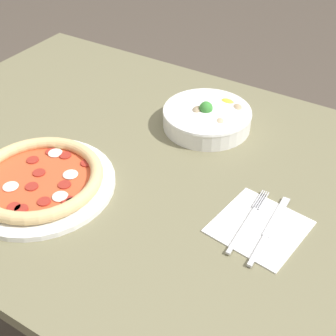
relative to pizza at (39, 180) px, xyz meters
name	(u,v)px	position (x,y,z in m)	size (l,w,h in m)	color
ground_plane	(132,334)	(0.06, 0.18, -0.77)	(8.00, 8.00, 0.00)	#4C4238
dining_table	(119,188)	(0.06, 0.18, -0.13)	(1.12, 0.87, 0.75)	#706B4C
pizza	(39,180)	(0.00, 0.00, 0.00)	(0.31, 0.31, 0.04)	white
bowl	(207,117)	(0.19, 0.38, 0.01)	(0.21, 0.21, 0.07)	white
napkin	(259,227)	(0.43, 0.13, -0.02)	(0.17, 0.17, 0.00)	white
fork	(248,221)	(0.41, 0.13, -0.01)	(0.02, 0.19, 0.00)	silver
knife	(268,232)	(0.45, 0.12, -0.01)	(0.02, 0.20, 0.01)	silver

